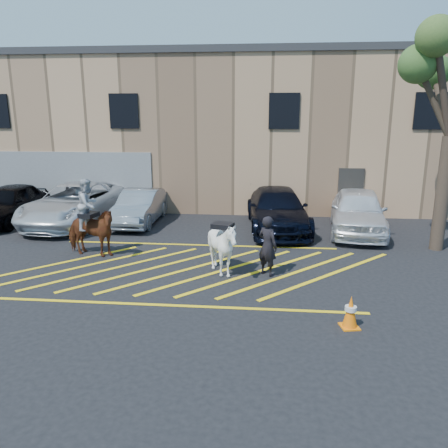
# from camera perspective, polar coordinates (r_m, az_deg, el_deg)

# --- Properties ---
(ground) EXTENTS (90.00, 90.00, 0.00)m
(ground) POSITION_cam_1_polar(r_m,az_deg,el_deg) (13.35, -4.67, -5.52)
(ground) COLOR black
(ground) RESTS_ON ground
(car_black_suv) EXTENTS (1.97, 4.74, 1.61)m
(car_black_suv) POSITION_cam_1_polar(r_m,az_deg,el_deg) (20.63, -26.37, 2.42)
(car_black_suv) COLOR black
(car_black_suv) RESTS_ON ground
(car_white_pickup) EXTENTS (3.24, 6.22, 1.67)m
(car_white_pickup) POSITION_cam_1_polar(r_m,az_deg,el_deg) (19.33, -18.77, 2.55)
(car_white_pickup) COLOR silver
(car_white_pickup) RESTS_ON ground
(car_silver_sedan) EXTENTS (1.50, 4.25, 1.40)m
(car_silver_sedan) POSITION_cam_1_polar(r_m,az_deg,el_deg) (18.64, -10.92, 2.21)
(car_silver_sedan) COLOR gray
(car_silver_sedan) RESTS_ON ground
(car_blue_suv) EXTENTS (2.71, 5.63, 1.58)m
(car_blue_suv) POSITION_cam_1_polar(r_m,az_deg,el_deg) (17.51, 6.97, 1.90)
(car_blue_suv) COLOR black
(car_blue_suv) RESTS_ON ground
(car_white_suv) EXTENTS (2.65, 5.19, 1.69)m
(car_white_suv) POSITION_cam_1_polar(r_m,az_deg,el_deg) (17.63, 17.07, 1.64)
(car_white_suv) COLOR white
(car_white_suv) RESTS_ON ground
(handler) EXTENTS (0.75, 0.72, 1.73)m
(handler) POSITION_cam_1_polar(r_m,az_deg,el_deg) (12.42, 5.71, -2.86)
(handler) COLOR black
(handler) RESTS_ON ground
(warehouse) EXTENTS (32.42, 10.20, 7.30)m
(warehouse) POSITION_cam_1_polar(r_m,az_deg,el_deg) (24.48, 0.09, 12.26)
(warehouse) COLOR tan
(warehouse) RESTS_ON ground
(hatching_zone) EXTENTS (12.60, 5.12, 0.01)m
(hatching_zone) POSITION_cam_1_polar(r_m,az_deg,el_deg) (13.07, -4.90, -5.94)
(hatching_zone) COLOR yellow
(hatching_zone) RESTS_ON ground
(mounted_bay) EXTENTS (2.06, 1.26, 2.53)m
(mounted_bay) POSITION_cam_1_polar(r_m,az_deg,el_deg) (14.62, -17.14, -0.18)
(mounted_bay) COLOR brown
(mounted_bay) RESTS_ON ground
(saddled_white) EXTENTS (1.67, 1.78, 1.63)m
(saddled_white) POSITION_cam_1_polar(r_m,az_deg,el_deg) (12.39, -0.17, -3.04)
(saddled_white) COLOR white
(saddled_white) RESTS_ON ground
(traffic_cone) EXTENTS (0.45, 0.45, 0.73)m
(traffic_cone) POSITION_cam_1_polar(r_m,az_deg,el_deg) (9.95, 16.19, -10.95)
(traffic_cone) COLOR orange
(traffic_cone) RESTS_ON ground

